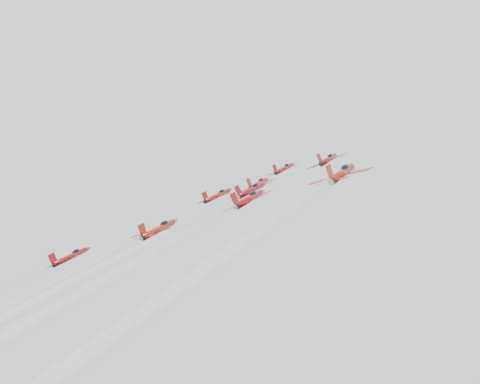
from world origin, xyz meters
The scene contains 7 objects.
jet_lead centered at (-1.35, 23.30, 172.59)m, with size 8.37×10.05×8.35m.
jet_row2_left centered at (-12.70, 12.45, 163.53)m, with size 8.82×10.59×8.80m.
jet_row2_center centered at (0.76, 8.05, 159.85)m, with size 9.10×10.92×9.08m.
jet_row2_right centered at (15.71, 10.45, 161.86)m, with size 8.98×10.78×8.96m.
jet_center centered at (3.36, -32.62, 125.79)m, with size 8.99×76.03×63.81m.
jet_rear_right centered at (10.33, -47.44, 113.41)m, with size 9.74×82.34×69.10m.
jet_rear_farright centered at (29.39, -53.35, 108.47)m, with size 10.00×84.54×70.94m.
Camera 1 is at (61.43, -93.26, 87.54)m, focal length 50.00 mm.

